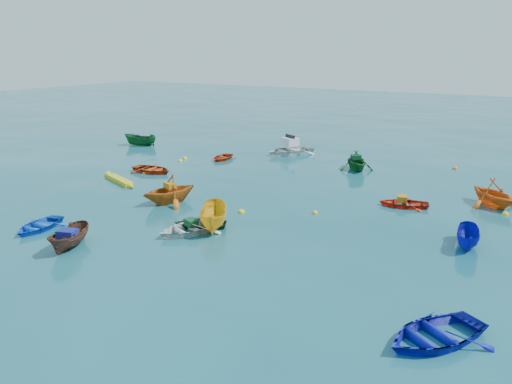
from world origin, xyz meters
The scene contains 30 objects.
ground centered at (0.00, 0.00, 0.00)m, with size 160.00×160.00×0.00m, color #0B474F.
dinghy_blue_sw centered at (-6.40, -4.39, 0.00)m, with size 1.93×2.70×0.56m, color blue.
dinghy_white_near centered at (0.02, -1.17, 0.00)m, with size 2.21×3.09×0.64m, color silver.
sampan_brown_mid centered at (-3.25, -5.19, 0.00)m, with size 0.99×2.64×1.02m, color #572E1F.
dinghy_blue_se centered at (11.63, -4.73, 0.00)m, with size 2.39×3.35×0.69m, color #0D15A4.
dinghy_orange_w centered at (-3.76, 2.00, 0.00)m, with size 2.70×3.13×1.65m, color #C25912.
sampan_yellow_mid centered at (0.69, -0.13, 0.00)m, with size 1.22×3.24×1.25m, color #F3AC15.
dinghy_green_e centered at (-0.01, -0.30, 0.00)m, with size 1.78×2.49×0.52m, color #0F411D.
dinghy_red_nw centered at (-9.29, 6.82, 0.00)m, with size 2.15×3.01×0.62m, color #A8320E.
dinghy_green_n centered at (2.56, 14.54, 0.00)m, with size 2.39×2.77×1.46m, color #13551F.
dinghy_red_ne centered at (7.57, 7.80, 0.00)m, with size 1.85×2.59×0.54m, color red.
sampan_blue_far centered at (11.40, 3.47, 0.00)m, with size 0.94×2.50×0.97m, color #0D0DA5.
dinghy_red_far centered at (-7.42, 12.62, 0.00)m, with size 1.78×2.48×0.51m, color red.
dinghy_orange_far centered at (11.69, 10.28, 0.00)m, with size 2.63×3.06×1.61m, color orange.
sampan_green_far centered at (-16.75, 13.78, 0.00)m, with size 1.09×2.89×1.12m, color #124F1E.
kayak_yellow centered at (-9.24, 3.75, 0.00)m, with size 0.53×3.66×0.36m, color gold, non-canonical shape.
motorboat_white centered at (-3.89, 17.17, 0.00)m, with size 2.93×4.09×1.45m, color silver.
tarp_green_a centered at (0.06, -1.08, 0.47)m, with size 0.63×0.48×0.30m, color #104221.
tarp_blue_a centered at (-3.20, -5.33, 0.69)m, with size 0.75×0.57×0.36m, color navy.
tarp_orange_a centered at (-3.74, 2.05, 0.98)m, with size 0.63×0.48×0.31m, color orange.
tarp_green_b centered at (2.50, 14.62, 0.89)m, with size 0.65×0.49×0.31m, color #10401E.
tarp_orange_b centered at (7.47, 7.77, 0.43)m, with size 0.66×0.50×0.32m, color #BC7013.
buoy_ye_a centered at (0.57, 2.50, 0.00)m, with size 0.37×0.37×0.37m, color yellow.
buoy_or_b centered at (12.13, -3.00, 0.00)m, with size 0.37×0.37×0.37m, color orange.
buoy_ye_b centered at (-10.02, 11.38, 0.00)m, with size 0.36×0.36×0.36m, color yellow.
buoy_or_c centered at (-9.47, 6.25, 0.00)m, with size 0.32×0.32×0.32m, color orange.
buoy_ye_c centered at (3.92, 4.32, 0.00)m, with size 0.30×0.30×0.30m, color yellow.
buoy_ye_d centered at (-9.77, 10.48, 0.00)m, with size 0.34×0.34×0.34m, color yellow.
buoy_or_e centered at (8.54, 18.25, 0.00)m, with size 0.36×0.36×0.36m, color #FF620D.
buoy_ye_e centered at (12.46, 9.02, 0.00)m, with size 0.34×0.34×0.34m, color yellow.
Camera 1 is at (13.52, -18.35, 8.22)m, focal length 35.00 mm.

